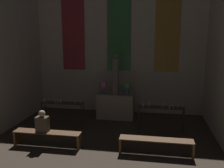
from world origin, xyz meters
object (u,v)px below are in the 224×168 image
object	(u,v)px
altar	(115,106)
flower_vase_left	(104,86)
pew_back_right	(156,143)
person_seated	(42,122)
candle_rack_right	(161,110)
pew_back_left	(47,135)
candle_rack_left	(62,106)
statue	(115,75)
flower_vase_right	(127,87)

from	to	relation	value
altar	flower_vase_left	world-z (taller)	flower_vase_left
pew_back_right	person_seated	bearing A→B (deg)	180.00
flower_vase_left	person_seated	world-z (taller)	flower_vase_left
flower_vase_left	candle_rack_right	size ratio (longest dim) A/B	0.31
candle_rack_right	pew_back_left	bearing A→B (deg)	-152.76
candle_rack_left	flower_vase_left	bearing A→B (deg)	42.46
statue	pew_back_right	world-z (taller)	statue
candle_rack_left	pew_back_left	world-z (taller)	candle_rack_left
pew_back_left	pew_back_right	size ratio (longest dim) A/B	1.00
statue	pew_back_right	xyz separation A→B (m)	(1.59, -2.90, -1.41)
candle_rack_right	person_seated	xyz separation A→B (m)	(-3.48, -1.72, -0.03)
flower_vase_right	person_seated	distance (m)	3.68
pew_back_left	person_seated	size ratio (longest dim) A/B	3.11
statue	pew_back_right	distance (m)	3.60
pew_back_right	altar	bearing A→B (deg)	118.77
altar	pew_back_left	size ratio (longest dim) A/B	0.71
altar	pew_back_left	world-z (taller)	altar
statue	candle_rack_right	xyz separation A→B (m)	(1.75, -1.18, -0.98)
statue	candle_rack_left	size ratio (longest dim) A/B	1.02
candle_rack_left	pew_back_right	distance (m)	3.79
statue	flower_vase_right	size ratio (longest dim) A/B	3.28
statue	flower_vase_right	bearing A→B (deg)	0.00
altar	flower_vase_left	size ratio (longest dim) A/B	2.99
altar	statue	world-z (taller)	statue
statue	person_seated	size ratio (longest dim) A/B	2.43
altar	person_seated	xyz separation A→B (m)	(-1.73, -2.90, 0.23)
flower_vase_left	pew_back_left	bearing A→B (deg)	-111.21
flower_vase_left	pew_back_right	xyz separation A→B (m)	(2.06, -2.90, -0.95)
flower_vase_left	flower_vase_right	bearing A→B (deg)	0.00
flower_vase_left	candle_rack_right	bearing A→B (deg)	-28.00
pew_back_right	person_seated	xyz separation A→B (m)	(-3.32, 0.00, 0.40)
flower_vase_left	candle_rack_right	world-z (taller)	flower_vase_left
altar	statue	xyz separation A→B (m)	(0.00, 0.00, 1.24)
statue	pew_back_left	distance (m)	3.60
candle_rack_right	flower_vase_right	bearing A→B (deg)	137.42
flower_vase_right	statue	bearing A→B (deg)	180.00
statue	flower_vase_right	distance (m)	0.65
flower_vase_left	person_seated	bearing A→B (deg)	-113.52
altar	flower_vase_left	xyz separation A→B (m)	(-0.47, 0.00, 0.78)
pew_back_right	flower_vase_right	bearing A→B (deg)	111.21
altar	pew_back_left	xyz separation A→B (m)	(-1.59, -2.90, -0.17)
candle_rack_left	candle_rack_right	xyz separation A→B (m)	(3.51, 0.00, 0.00)
candle_rack_left	pew_back_left	xyz separation A→B (m)	(0.17, -1.72, -0.43)
statue	pew_back_left	bearing A→B (deg)	-118.77
candle_rack_left	person_seated	xyz separation A→B (m)	(0.03, -1.72, -0.03)
pew_back_left	statue	bearing A→B (deg)	61.23
flower_vase_left	pew_back_right	size ratio (longest dim) A/B	0.24
altar	candle_rack_right	xyz separation A→B (m)	(1.75, -1.18, 0.26)
flower_vase_right	pew_back_left	world-z (taller)	flower_vase_right
altar	flower_vase_left	bearing A→B (deg)	180.00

